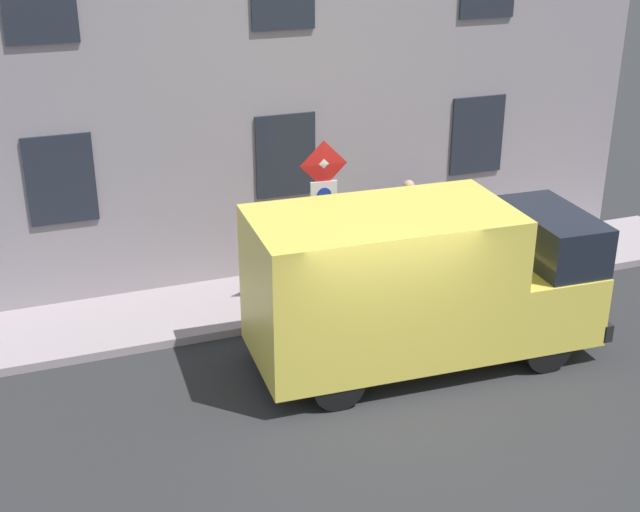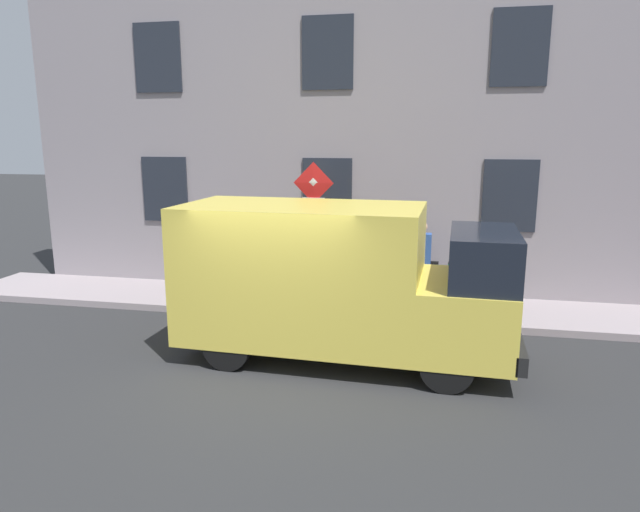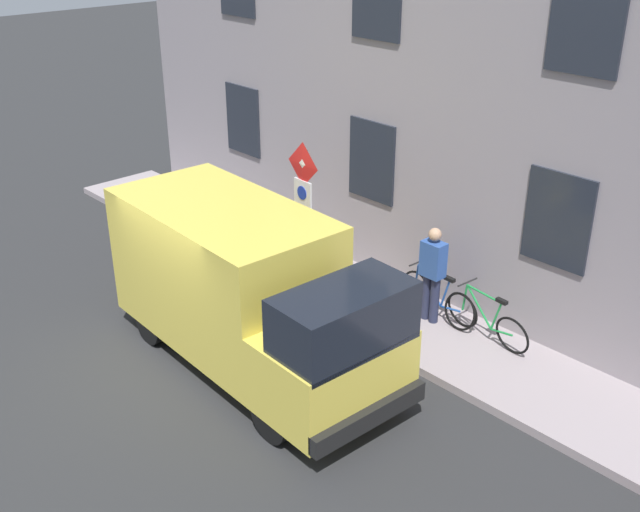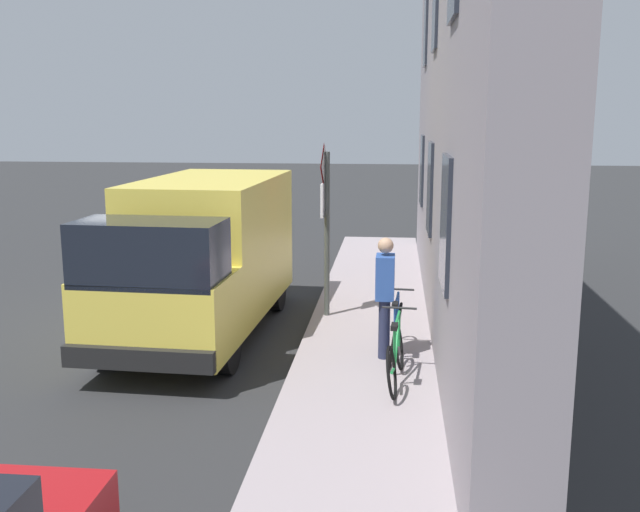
% 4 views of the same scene
% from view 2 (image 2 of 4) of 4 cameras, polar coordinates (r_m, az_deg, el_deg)
% --- Properties ---
extents(ground_plane, '(80.00, 80.00, 0.00)m').
position_cam_2_polar(ground_plane, '(8.96, -4.44, -11.39)').
color(ground_plane, '#2B2C2D').
extents(sidewalk_slab, '(1.97, 16.06, 0.14)m').
position_cam_2_polar(sidewalk_slab, '(12.00, -0.13, -4.85)').
color(sidewalk_slab, '#A19498').
rests_on(sidewalk_slab, ground_plane).
extents(building_facade, '(0.75, 14.06, 7.34)m').
position_cam_2_polar(building_facade, '(12.80, 1.07, 12.55)').
color(building_facade, gray).
rests_on(building_facade, ground_plane).
extents(sign_post_stacked, '(0.16, 0.56, 2.83)m').
position_cam_2_polar(sign_post_stacked, '(10.82, -0.65, 4.00)').
color(sign_post_stacked, '#474C47').
rests_on(sign_post_stacked, sidewalk_slab).
extents(delivery_van, '(2.23, 5.41, 2.50)m').
position_cam_2_polar(delivery_van, '(8.97, 1.86, -2.31)').
color(delivery_van, '#EDD44E').
rests_on(delivery_van, ground_plane).
extents(bicycle_green, '(0.46, 1.72, 0.89)m').
position_cam_2_polar(bicycle_green, '(12.12, 15.09, -2.94)').
color(bicycle_green, black).
rests_on(bicycle_green, sidewalk_slab).
extents(bicycle_blue, '(0.46, 1.71, 0.89)m').
position_cam_2_polar(bicycle_blue, '(12.09, 10.16, -2.75)').
color(bicycle_blue, black).
rests_on(bicycle_blue, sidewalk_slab).
extents(pedestrian, '(0.27, 0.40, 1.72)m').
position_cam_2_polar(pedestrian, '(11.80, 10.21, -0.32)').
color(pedestrian, '#262B47').
rests_on(pedestrian, sidewalk_slab).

